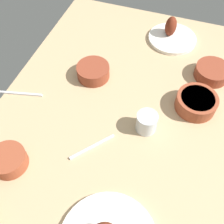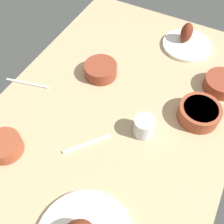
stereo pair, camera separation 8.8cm
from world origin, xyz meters
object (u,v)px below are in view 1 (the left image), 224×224
bowl_sauce (196,102)px  bowl_cream (212,72)px  bowl_pasta (8,160)px  spoon_loose (92,147)px  bowl_soup (93,71)px  fork_loose (20,94)px  water_tumbler (147,122)px  plate_near_viewer (172,35)px

bowl_sauce → bowl_cream: bearing=168.2°
bowl_pasta → spoon_loose: (-14.84, 23.83, -2.61)cm
bowl_soup → bowl_sauce: bowl_sauce is taller
bowl_soup → spoon_loose: bowl_soup is taller
bowl_cream → bowl_pasta: (63.06, -59.01, 0.22)cm
bowl_cream → spoon_loose: bearing=-36.1°
fork_loose → water_tumbler: bearing=-12.3°
bowl_soup → bowl_sauce: (2.71, 43.38, 0.24)cm
plate_near_viewer → spoon_loose: plate_near_viewer is taller
plate_near_viewer → water_tumbler: plate_near_viewer is taller
bowl_pasta → water_tumbler: water_tumbler is taller
plate_near_viewer → fork_loose: size_ratio=1.22×
plate_near_viewer → bowl_pasta: bearing=-24.9°
fork_loose → bowl_sauce: bearing=0.3°
bowl_sauce → bowl_pasta: bowl_sauce is taller
bowl_cream → water_tumbler: water_tumbler is taller
bowl_soup → plate_near_viewer: bearing=142.9°
water_tumbler → fork_loose: 52.51cm
bowl_sauce → spoon_loose: 43.04cm
fork_loose → plate_near_viewer: bearing=33.4°
bowl_soup → bowl_pasta: (47.00, -11.72, 0.02)cm
bowl_soup → bowl_sauce: 43.46cm
bowl_cream → bowl_pasta: 86.37cm
bowl_cream → water_tumbler: 39.50cm
water_tumbler → fork_loose: water_tumbler is taller
plate_near_viewer → spoon_loose: bearing=-12.0°
bowl_soup → fork_loose: size_ratio=0.74×
spoon_loose → bowl_soup: bearing=60.4°
bowl_sauce → spoon_loose: bowl_sauce is taller
plate_near_viewer → bowl_pasta: (81.92, -38.09, 0.63)cm
spoon_loose → bowl_sauce: bearing=-7.0°
bowl_sauce → plate_near_viewer: bearing=-155.7°
bowl_soup → water_tumbler: bearing=56.7°
bowl_soup → bowl_cream: size_ratio=0.96×
bowl_soup → water_tumbler: (18.25, 27.76, 0.83)cm
fork_loose → spoon_loose: bearing=-32.8°
bowl_sauce → spoon_loose: (29.44, -31.26, -2.83)cm
plate_near_viewer → bowl_sauce: 41.31cm
plate_near_viewer → fork_loose: (53.98, -51.00, -1.98)cm
water_tumbler → spoon_loose: (13.90, -15.65, -3.42)cm
bowl_soup → water_tumbler: 33.24cm
bowl_soup → water_tumbler: size_ratio=1.79×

